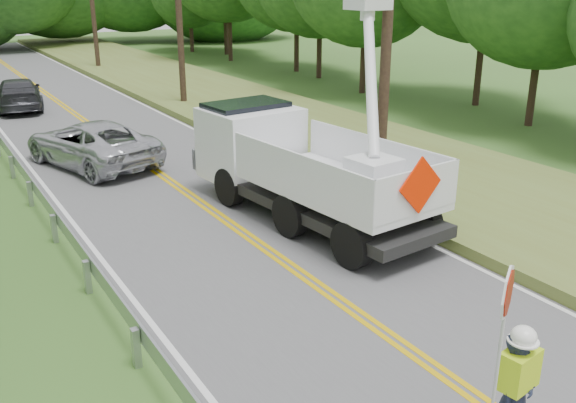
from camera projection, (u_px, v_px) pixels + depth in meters
road at (159, 174)px, 20.40m from camera, size 7.20×96.00×0.03m
guardrail at (20, 169)px, 18.98m from camera, size 0.18×48.00×0.77m
tall_grass_verge at (339, 141)px, 23.83m from camera, size 7.00×96.00×0.30m
flagger at (516, 386)px, 8.16m from camera, size 1.11×0.51×2.85m
bucket_truck at (291, 150)px, 16.93m from camera, size 4.45×7.80×7.31m
suv_silver at (91, 143)px, 21.07m from camera, size 3.91×5.91×1.51m
suv_darkgrey at (18, 94)px, 30.09m from camera, size 2.68×5.23×1.45m
yard_sign at (433, 180)px, 17.93m from camera, size 0.54×0.09×0.79m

